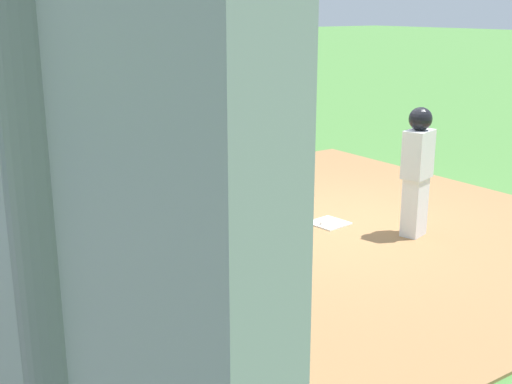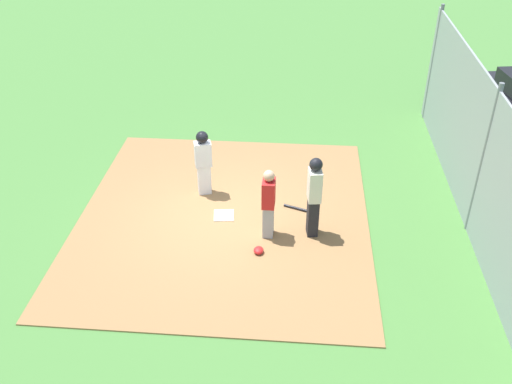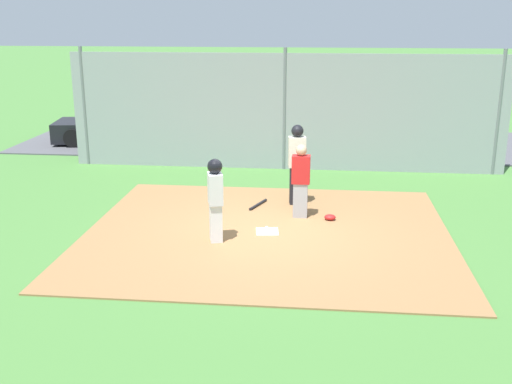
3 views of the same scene
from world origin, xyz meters
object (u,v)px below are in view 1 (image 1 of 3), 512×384
at_px(umpire, 177,165).
at_px(catcher_mask, 222,208).
at_px(catcher, 237,165).
at_px(baseball, 322,224).
at_px(home_plate, 329,223).
at_px(runner, 417,164).
at_px(baseball_bat, 235,257).

relative_size(umpire, catcher_mask, 7.60).
relative_size(catcher, baseball, 21.27).
distance_m(home_plate, catcher_mask, 1.53).
bearing_deg(runner, baseball_bat, 60.02).
distance_m(catcher, baseball, 1.35).
distance_m(home_plate, runner, 1.42).
bearing_deg(home_plate, baseball, -80.66).
bearing_deg(baseball_bat, baseball, 32.80).
bearing_deg(catcher_mask, umpire, -54.81).
bearing_deg(catcher_mask, baseball, 30.23).
distance_m(baseball_bat, catcher_mask, 1.81).
bearing_deg(baseball_bat, home_plate, 32.59).
relative_size(catcher, baseball_bat, 1.96).
xyz_separation_m(catcher_mask, baseball, (1.27, 0.74, -0.02)).
distance_m(home_plate, catcher, 1.45).
relative_size(catcher_mask, baseball, 3.24).
height_order(catcher_mask, baseball, catcher_mask).
bearing_deg(umpire, home_plate, -21.79).
xyz_separation_m(baseball_bat, baseball, (-0.33, 1.57, 0.01)).
distance_m(runner, baseball, 1.45).
relative_size(runner, catcher_mask, 6.69).
relative_size(home_plate, baseball_bat, 0.55).
bearing_deg(runner, umpire, 44.87).
relative_size(catcher, umpire, 0.86).
height_order(runner, baseball, runner).
xyz_separation_m(umpire, catcher_mask, (-0.76, 1.08, -0.91)).
bearing_deg(baseball, catcher, -125.42).
relative_size(umpire, baseball, 24.66).
relative_size(catcher, catcher_mask, 6.56).
bearing_deg(baseball, umpire, -105.72).
distance_m(umpire, baseball, 2.11).
xyz_separation_m(catcher, baseball, (0.64, 0.90, -0.78)).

